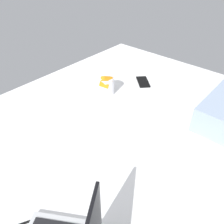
% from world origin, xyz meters
% --- Properties ---
extents(bed_mattress, '(1.80, 1.40, 0.18)m').
position_xyz_m(bed_mattress, '(0.00, 0.00, 0.09)').
color(bed_mattress, white).
rests_on(bed_mattress, ground).
extents(snack_cup, '(0.11, 0.09, 0.14)m').
position_xyz_m(snack_cup, '(-0.19, -0.23, 0.24)').
color(snack_cup, silver).
rests_on(snack_cup, bed_mattress).
extents(cell_phone, '(0.15, 0.15, 0.01)m').
position_xyz_m(cell_phone, '(-0.44, -0.14, 0.18)').
color(cell_phone, black).
rests_on(cell_phone, bed_mattress).
extents(charger_cable, '(0.15, 0.08, 0.01)m').
position_xyz_m(charger_cable, '(0.60, 0.10, 0.18)').
color(charger_cable, black).
rests_on(charger_cable, bed_mattress).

